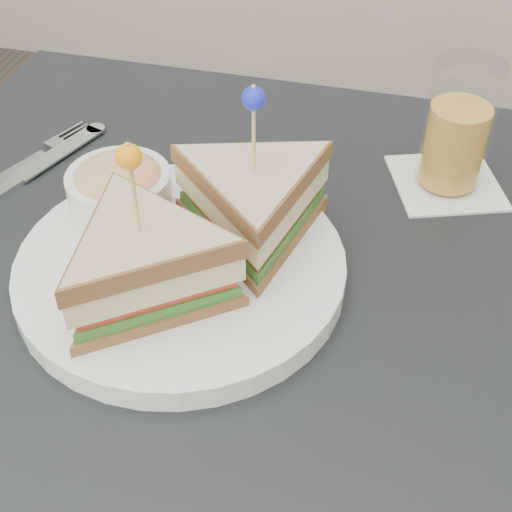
# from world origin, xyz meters

# --- Properties ---
(table) EXTENTS (0.80, 0.80, 0.75)m
(table) POSITION_xyz_m (0.00, 0.00, 0.67)
(table) COLOR black
(table) RESTS_ON ground
(plate_meal) EXTENTS (0.34, 0.33, 0.17)m
(plate_meal) POSITION_xyz_m (-0.05, 0.02, 0.80)
(plate_meal) COLOR white
(plate_meal) RESTS_ON table
(cutlery_fork) EXTENTS (0.09, 0.19, 0.01)m
(cutlery_fork) POSITION_xyz_m (-0.28, 0.15, 0.75)
(cutlery_fork) COLOR silver
(cutlery_fork) RESTS_ON table
(cutlery_knife) EXTENTS (0.09, 0.21, 0.01)m
(cutlery_knife) POSITION_xyz_m (-0.27, 0.12, 0.75)
(cutlery_knife) COLOR white
(cutlery_knife) RESTS_ON table
(drink_set) EXTENTS (0.14, 0.14, 0.14)m
(drink_set) POSITION_xyz_m (0.16, 0.22, 0.81)
(drink_set) COLOR white
(drink_set) RESTS_ON table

